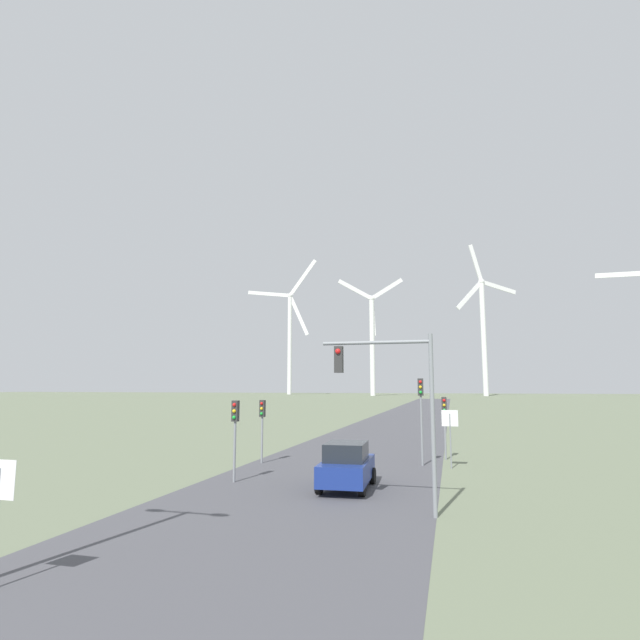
# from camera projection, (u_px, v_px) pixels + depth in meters

# --- Properties ---
(road_surface) EXTENTS (10.00, 240.00, 0.01)m
(road_surface) POSITION_uv_depth(u_px,v_px,m) (393.00, 429.00, 48.05)
(road_surface) COLOR #47474C
(road_surface) RESTS_ON ground
(stop_sign_far) EXTENTS (0.81, 0.07, 2.87)m
(stop_sign_far) POSITION_uv_depth(u_px,v_px,m) (450.00, 427.00, 25.06)
(stop_sign_far) COLOR gray
(stop_sign_far) RESTS_ON ground
(traffic_light_post_near_left) EXTENTS (0.28, 0.34, 3.45)m
(traffic_light_post_near_left) POSITION_uv_depth(u_px,v_px,m) (235.00, 422.00, 21.61)
(traffic_light_post_near_left) COLOR gray
(traffic_light_post_near_left) RESTS_ON ground
(traffic_light_post_near_right) EXTENTS (0.28, 0.34, 4.48)m
(traffic_light_post_near_right) POSITION_uv_depth(u_px,v_px,m) (421.00, 402.00, 26.10)
(traffic_light_post_near_right) COLOR gray
(traffic_light_post_near_right) RESTS_ON ground
(traffic_light_post_mid_left) EXTENTS (0.28, 0.34, 3.33)m
(traffic_light_post_mid_left) POSITION_uv_depth(u_px,v_px,m) (262.00, 417.00, 26.88)
(traffic_light_post_mid_left) COLOR gray
(traffic_light_post_mid_left) RESTS_ON ground
(traffic_light_post_mid_right) EXTENTS (0.28, 0.34, 3.46)m
(traffic_light_post_mid_right) POSITION_uv_depth(u_px,v_px,m) (444.00, 413.00, 28.11)
(traffic_light_post_mid_right) COLOR gray
(traffic_light_post_mid_right) RESTS_ON ground
(traffic_light_mast_overhead) EXTENTS (3.68, 0.34, 5.77)m
(traffic_light_mast_overhead) POSITION_uv_depth(u_px,v_px,m) (393.00, 387.00, 16.38)
(traffic_light_mast_overhead) COLOR gray
(traffic_light_mast_overhead) RESTS_ON ground
(car_approaching) EXTENTS (1.98, 4.18, 1.83)m
(car_approaching) POSITION_uv_depth(u_px,v_px,m) (347.00, 465.00, 20.01)
(car_approaching) COLOR navy
(car_approaching) RESTS_ON ground
(wind_turbine_far_left) EXTENTS (36.57, 3.96, 69.81)m
(wind_turbine_far_left) POSITION_uv_depth(u_px,v_px,m) (290.00, 333.00, 256.93)
(wind_turbine_far_left) COLOR white
(wind_turbine_far_left) RESTS_ON ground
(wind_turbine_left) EXTENTS (27.79, 11.47, 52.57)m
(wind_turbine_left) POSITION_uv_depth(u_px,v_px,m) (372.00, 336.00, 219.74)
(wind_turbine_left) COLOR white
(wind_turbine_left) RESTS_ON ground
(wind_turbine_center) EXTENTS (25.91, 13.74, 65.45)m
(wind_turbine_center) POSITION_uv_depth(u_px,v_px,m) (483.00, 326.00, 213.41)
(wind_turbine_center) COLOR white
(wind_turbine_center) RESTS_ON ground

